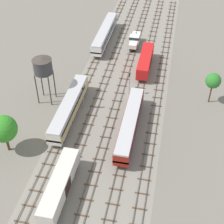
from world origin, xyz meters
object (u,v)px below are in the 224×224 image
Objects in this scene: shunter_loco_centre_left_far at (135,40)px; signal_post_near at (129,81)px; freight_boxcar_left_nearest at (60,185)px; freight_boxcar_centre_midfar at (145,61)px; signal_post_nearest at (83,95)px; water_tower at (43,66)px; passenger_coach_far_left_farther at (105,33)px; diesel_railcar_far_left_mid at (69,107)px; diesel_railcar_centre_near at (130,124)px.

signal_post_near reaches higher than shunter_loco_centre_left_far.
signal_post_near reaches higher than freight_boxcar_left_nearest.
signal_post_near is (-2.21, -11.63, 1.29)m from freight_boxcar_centre_midfar.
shunter_loco_centre_left_far is at bearing 77.62° from signal_post_nearest.
freight_boxcar_left_nearest is at bearing -94.76° from shunter_loco_centre_left_far.
freight_boxcar_centre_midfar is 1.28× the size of water_tower.
passenger_coach_far_left_farther is at bearing 136.41° from freight_boxcar_centre_midfar.
freight_boxcar_left_nearest reaches higher than shunter_loco_centre_left_far.
shunter_loco_centre_left_far is at bearing 111.18° from freight_boxcar_centre_midfar.
diesel_railcar_far_left_mid is 3.54× the size of signal_post_nearest.
signal_post_near is at bearing 38.80° from signal_post_nearest.
signal_post_nearest is (-11.01, -18.70, 1.20)m from freight_boxcar_centre_midfar.
diesel_railcar_centre_near is 1.00× the size of diesel_railcar_far_left_mid.
diesel_railcar_centre_near is 1.46× the size of freight_boxcar_centre_midfar.
diesel_railcar_centre_near is at bearing -83.00° from shunter_loco_centre_left_far.
diesel_railcar_far_left_mid is at bearing -104.83° from shunter_loco_centre_left_far.
signal_post_nearest is (2.20, -31.28, 1.03)m from passenger_coach_far_left_farther.
diesel_railcar_centre_near reaches higher than freight_boxcar_left_nearest.
freight_boxcar_left_nearest is at bearing -117.52° from diesel_railcar_centre_near.
freight_boxcar_centre_midfar is 12.20m from shunter_loco_centre_left_far.
freight_boxcar_centre_midfar is at bearing 58.86° from diesel_railcar_far_left_mid.
freight_boxcar_left_nearest is 1.65× the size of shunter_loco_centre_left_far.
signal_post_near is (17.66, 5.63, -5.20)m from water_tower.
shunter_loco_centre_left_far is 1.42× the size of signal_post_near.
diesel_railcar_centre_near is at bearing -70.39° from passenger_coach_far_left_farther.
freight_boxcar_centre_midfar reaches higher than shunter_loco_centre_left_far.
diesel_railcar_far_left_mid is 1.46× the size of freight_boxcar_centre_midfar.
passenger_coach_far_left_farther is 2.02× the size of water_tower.
signal_post_near is at bearing 77.50° from freight_boxcar_left_nearest.
diesel_railcar_centre_near is at bearing -11.24° from diesel_railcar_far_left_mid.
passenger_coach_far_left_farther is (-4.41, 53.94, 0.16)m from freight_boxcar_left_nearest.
diesel_railcar_centre_near is 0.93× the size of passenger_coach_far_left_farther.
diesel_railcar_centre_near is 36.13m from shunter_loco_centre_left_far.
water_tower is (-15.46, -28.63, 6.93)m from shunter_loco_centre_left_far.
diesel_railcar_centre_near reaches higher than shunter_loco_centre_left_far.
freight_boxcar_centre_midfar is (8.80, 41.36, 0.00)m from freight_boxcar_left_nearest.
diesel_railcar_far_left_mid is 0.93× the size of passenger_coach_far_left_farther.
freight_boxcar_left_nearest and freight_boxcar_centre_midfar have the same top height.
freight_boxcar_centre_midfar is (0.01, 24.48, -0.15)m from diesel_railcar_centre_near.
freight_boxcar_left_nearest is 52.92m from shunter_loco_centre_left_far.
freight_boxcar_centre_midfar is at bearing 79.25° from signal_post_near.
signal_post_nearest reaches higher than shunter_loco_centre_left_far.
signal_post_nearest reaches higher than freight_boxcar_left_nearest.
passenger_coach_far_left_farther is (-8.80, 1.20, 0.60)m from shunter_loco_centre_left_far.
diesel_railcar_centre_near is 2.42× the size of shunter_loco_centre_left_far.
signal_post_near is at bearing -100.75° from freight_boxcar_centre_midfar.
diesel_railcar_centre_near is at bearing -19.99° from water_tower.
signal_post_near is (6.59, 29.74, 1.29)m from freight_boxcar_left_nearest.
freight_boxcar_centre_midfar is at bearing 89.99° from diesel_railcar_centre_near.
diesel_railcar_centre_near reaches higher than freight_boxcar_centre_midfar.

